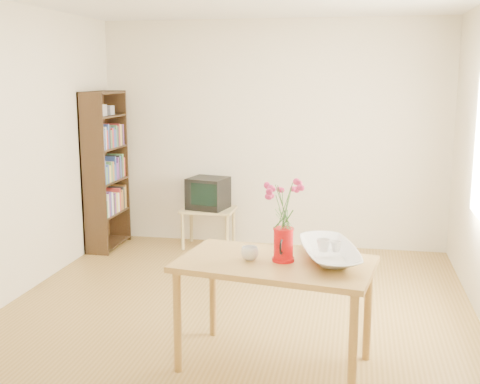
% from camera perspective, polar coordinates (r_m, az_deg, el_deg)
% --- Properties ---
extents(room, '(4.50, 4.50, 4.50)m').
position_cam_1_polar(room, '(4.76, -0.34, 2.88)').
color(room, olive).
rests_on(room, ground).
extents(table, '(1.39, 0.93, 0.75)m').
position_cam_1_polar(table, '(4.09, 3.35, -7.78)').
color(table, olive).
rests_on(table, ground).
extents(tv_stand, '(0.60, 0.45, 0.46)m').
position_cam_1_polar(tv_stand, '(6.98, -3.02, -2.15)').
color(tv_stand, tan).
rests_on(tv_stand, ground).
extents(bookshelf, '(0.28, 0.70, 1.80)m').
position_cam_1_polar(bookshelf, '(7.05, -12.58, 1.49)').
color(bookshelf, black).
rests_on(bookshelf, ground).
extents(pitcher, '(0.15, 0.23, 0.23)m').
position_cam_1_polar(pitcher, '(4.04, 4.13, -5.11)').
color(pitcher, red).
rests_on(pitcher, table).
extents(flowers, '(0.26, 0.26, 0.37)m').
position_cam_1_polar(flowers, '(3.97, 4.19, -0.95)').
color(flowers, '#F4397E').
rests_on(flowers, pitcher).
extents(mug, '(0.12, 0.12, 0.09)m').
position_cam_1_polar(mug, '(4.07, 0.92, -5.84)').
color(mug, white).
rests_on(mug, table).
extents(bowl, '(0.65, 0.65, 0.50)m').
position_cam_1_polar(bowl, '(4.09, 8.52, -2.90)').
color(bowl, white).
rests_on(bowl, table).
extents(teacup_a, '(0.10, 0.10, 0.07)m').
position_cam_1_polar(teacup_a, '(4.11, 7.95, -3.49)').
color(teacup_a, white).
rests_on(teacup_a, bowl).
extents(teacup_b, '(0.09, 0.09, 0.06)m').
position_cam_1_polar(teacup_b, '(4.12, 9.14, -3.55)').
color(teacup_b, white).
rests_on(teacup_b, bowl).
extents(television, '(0.49, 0.46, 0.36)m').
position_cam_1_polar(television, '(6.93, -3.02, -0.05)').
color(television, black).
rests_on(television, tv_stand).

